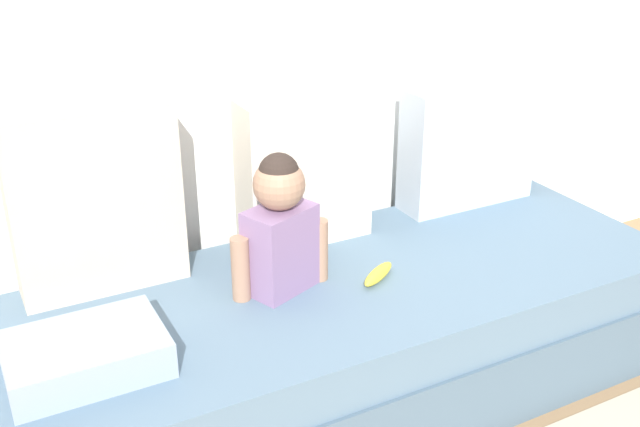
# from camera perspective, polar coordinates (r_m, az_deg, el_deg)

# --- Properties ---
(ground_plane) EXTENTS (12.00, 12.00, 0.00)m
(ground_plane) POSITION_cam_1_polar(r_m,az_deg,el_deg) (2.65, 2.20, -12.92)
(ground_plane) COLOR #93704C
(back_wall) EXTENTS (5.46, 0.10, 2.27)m
(back_wall) POSITION_cam_1_polar(r_m,az_deg,el_deg) (2.65, -3.59, 14.03)
(back_wall) COLOR white
(back_wall) RESTS_ON ground
(couch) EXTENTS (2.26, 0.85, 0.43)m
(couch) POSITION_cam_1_polar(r_m,az_deg,el_deg) (2.53, 2.27, -9.15)
(couch) COLOR #495F70
(couch) RESTS_ON ground
(throw_pillow_left) EXTENTS (0.50, 0.16, 0.58)m
(throw_pillow_left) POSITION_cam_1_polar(r_m,az_deg,el_deg) (2.35, -16.65, 0.99)
(throw_pillow_left) COLOR #C1B29E
(throw_pillow_left) RESTS_ON couch
(throw_pillow_center) EXTENTS (0.45, 0.16, 0.52)m
(throw_pillow_center) POSITION_cam_1_polar(r_m,az_deg,el_deg) (2.57, -1.19, 3.30)
(throw_pillow_center) COLOR beige
(throw_pillow_center) RESTS_ON couch
(throw_pillow_right) EXTENTS (0.54, 0.16, 0.47)m
(throw_pillow_right) POSITION_cam_1_polar(r_m,az_deg,el_deg) (2.94, 11.17, 5.13)
(throw_pillow_right) COLOR #B2BCC6
(throw_pillow_right) RESTS_ON couch
(toddler) EXTENTS (0.32, 0.20, 0.45)m
(toddler) POSITION_cam_1_polar(r_m,az_deg,el_deg) (2.26, -3.05, -0.84)
(toddler) COLOR gray
(toddler) RESTS_ON couch
(banana) EXTENTS (0.17, 0.13, 0.04)m
(banana) POSITION_cam_1_polar(r_m,az_deg,el_deg) (2.40, 4.43, -4.59)
(banana) COLOR yellow
(banana) RESTS_ON couch
(folded_blanket) EXTENTS (0.40, 0.28, 0.10)m
(folded_blanket) POSITION_cam_1_polar(r_m,az_deg,el_deg) (2.06, -17.31, -10.15)
(folded_blanket) COLOR #8E9EB2
(folded_blanket) RESTS_ON couch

